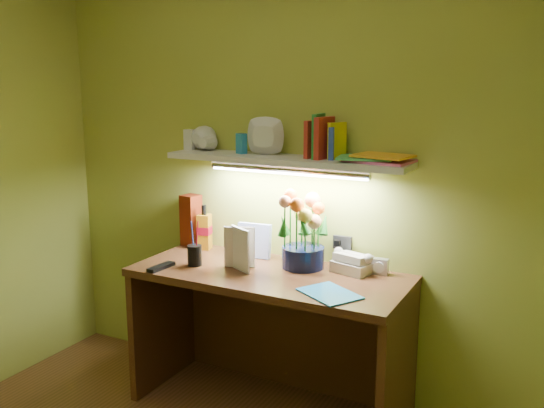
{
  "coord_description": "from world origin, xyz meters",
  "views": [
    {
      "loc": [
        1.36,
        -1.38,
        1.7
      ],
      "look_at": [
        -0.06,
        1.35,
        1.07
      ],
      "focal_mm": 40.0,
      "sensor_mm": 36.0,
      "label": 1
    }
  ],
  "objects_px": {
    "telephone": "(353,261)",
    "whisky_bottle": "(204,227)",
    "desk": "(269,341)",
    "flower_bouquet": "(303,231)",
    "desk_clock": "(380,266)"
  },
  "relations": [
    {
      "from": "telephone",
      "to": "whisky_bottle",
      "type": "xyz_separation_m",
      "value": [
        -0.9,
        0.01,
        0.07
      ]
    },
    {
      "from": "desk",
      "to": "whisky_bottle",
      "type": "relative_size",
      "value": 5.45
    },
    {
      "from": "flower_bouquet",
      "to": "telephone",
      "type": "height_order",
      "value": "flower_bouquet"
    },
    {
      "from": "flower_bouquet",
      "to": "desk_clock",
      "type": "bearing_deg",
      "value": 11.17
    },
    {
      "from": "flower_bouquet",
      "to": "desk",
      "type": "bearing_deg",
      "value": -127.15
    },
    {
      "from": "desk_clock",
      "to": "whisky_bottle",
      "type": "distance_m",
      "value": 1.03
    },
    {
      "from": "desk_clock",
      "to": "desk",
      "type": "bearing_deg",
      "value": -158.98
    },
    {
      "from": "flower_bouquet",
      "to": "telephone",
      "type": "xyz_separation_m",
      "value": [
        0.26,
        0.04,
        -0.14
      ]
    },
    {
      "from": "desk",
      "to": "flower_bouquet",
      "type": "height_order",
      "value": "flower_bouquet"
    },
    {
      "from": "flower_bouquet",
      "to": "whisky_bottle",
      "type": "height_order",
      "value": "flower_bouquet"
    },
    {
      "from": "telephone",
      "to": "whisky_bottle",
      "type": "distance_m",
      "value": 0.9
    },
    {
      "from": "desk",
      "to": "flower_bouquet",
      "type": "relative_size",
      "value": 3.65
    },
    {
      "from": "desk",
      "to": "whisky_bottle",
      "type": "xyz_separation_m",
      "value": [
        -0.53,
        0.21,
        0.5
      ]
    },
    {
      "from": "telephone",
      "to": "flower_bouquet",
      "type": "bearing_deg",
      "value": -155.94
    },
    {
      "from": "desk",
      "to": "desk_clock",
      "type": "bearing_deg",
      "value": 24.52
    }
  ]
}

